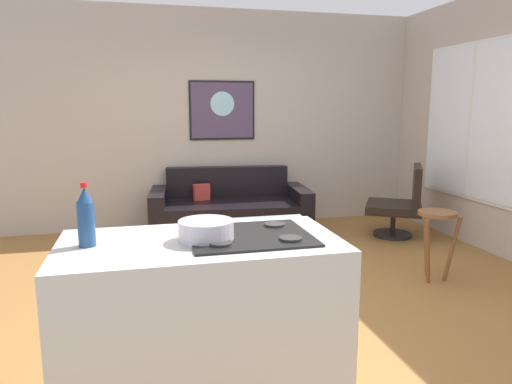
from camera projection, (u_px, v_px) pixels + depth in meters
The scene contains 11 objects.
ground at pixel (271, 291), 4.10m from camera, with size 6.40×6.40×0.04m, color olive.
back_wall at pixel (223, 120), 6.17m from camera, with size 6.40×0.05×2.80m, color #B7AB9D.
couch at pixel (230, 212), 5.87m from camera, with size 2.00×1.08×0.80m.
coffee_table at pixel (266, 226), 4.78m from camera, with size 0.91×0.55×0.41m.
armchair at pixel (401, 204), 5.69m from camera, with size 0.89×0.90×0.88m.
bar_stool at pixel (437, 226), 4.23m from camera, with size 0.38×0.38×0.64m.
kitchen_counter at pixel (203, 328), 2.37m from camera, with size 1.36×0.72×0.95m.
soda_bottle at pixel (86, 218), 2.16m from camera, with size 0.08×0.08×0.30m.
mixing_bowl at pixel (206, 231), 2.27m from camera, with size 0.27×0.27×0.10m.
wall_painting at pixel (222, 110), 6.10m from camera, with size 0.86×0.03×0.76m.
window at pixel (471, 122), 5.31m from camera, with size 0.03×1.61×1.77m.
Camera 1 is at (-1.05, -3.74, 1.56)m, focal length 32.97 mm.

